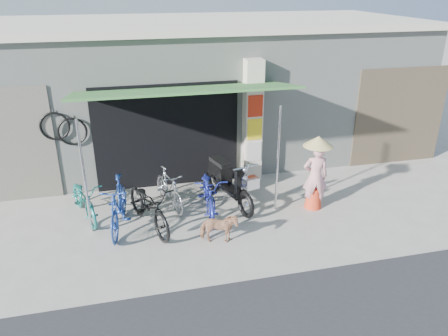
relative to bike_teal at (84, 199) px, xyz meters
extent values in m
plane|color=#B1AA9F|center=(3.13, -1.38, -0.43)|extent=(80.00, 80.00, 0.00)
cube|color=#ABB0A8|center=(3.13, 3.72, 1.32)|extent=(12.00, 5.00, 3.50)
cube|color=beige|center=(3.13, 3.72, 3.15)|extent=(12.30, 5.30, 0.16)
cube|color=black|center=(1.93, 1.20, 0.82)|extent=(3.40, 0.06, 2.50)
cube|color=black|center=(1.93, 1.21, 0.12)|extent=(3.06, 0.04, 1.10)
torus|color=black|center=(-0.17, 1.16, 1.12)|extent=(0.65, 0.05, 0.65)
cylinder|color=silver|center=(-0.17, 1.18, 1.44)|extent=(0.02, 0.02, 0.12)
torus|color=black|center=(-0.52, 1.16, 1.27)|extent=(0.65, 0.05, 0.65)
cylinder|color=silver|center=(-0.52, 1.18, 1.59)|extent=(0.02, 0.02, 0.12)
cube|color=beige|center=(3.98, 1.07, 1.07)|extent=(0.42, 0.42, 3.00)
cube|color=red|center=(3.98, 0.85, 1.52)|extent=(0.36, 0.02, 0.52)
cube|color=yellow|center=(3.98, 0.85, 0.95)|extent=(0.36, 0.02, 0.52)
cube|color=beige|center=(3.98, 0.85, 0.39)|extent=(0.36, 0.02, 0.50)
cube|color=#33692F|center=(2.23, 0.27, 2.12)|extent=(4.60, 1.88, 0.35)
cylinder|color=silver|center=(0.13, -0.63, 0.75)|extent=(0.05, 0.05, 2.36)
cylinder|color=silver|center=(4.03, -0.63, 0.75)|extent=(0.05, 0.05, 2.36)
cube|color=brown|center=(8.13, 1.21, 0.87)|extent=(2.60, 0.06, 2.60)
imported|color=#197269|center=(0.00, 0.00, 0.00)|extent=(1.06, 1.74, 0.86)
imported|color=navy|center=(0.70, -0.65, 0.10)|extent=(0.78, 1.82, 1.06)
imported|color=black|center=(1.29, -0.74, 0.06)|extent=(1.23, 1.99, 0.99)
imported|color=#9FA0A4|center=(1.79, 0.04, 0.02)|extent=(0.79, 1.55, 0.90)
imported|color=navy|center=(2.59, -0.45, 0.06)|extent=(0.85, 1.93, 0.98)
imported|color=tan|center=(2.53, -1.62, -0.12)|extent=(0.79, 0.50, 0.62)
torus|color=black|center=(3.30, -0.79, -0.13)|extent=(0.26, 0.60, 0.59)
torus|color=black|center=(2.92, 0.61, -0.13)|extent=(0.26, 0.60, 0.59)
cube|color=black|center=(3.11, -0.09, -0.05)|extent=(0.52, 1.09, 0.11)
cube|color=black|center=(3.00, 0.29, 0.20)|extent=(0.44, 0.67, 0.38)
cube|color=black|center=(3.00, 0.29, 0.43)|extent=(0.42, 0.67, 0.10)
cube|color=black|center=(3.24, -0.58, 0.26)|extent=(0.27, 0.17, 0.63)
cylinder|color=silver|center=(3.29, -0.76, 0.71)|extent=(0.57, 0.19, 0.04)
cube|color=silver|center=(3.35, -0.96, 0.44)|extent=(0.34, 0.29, 0.22)
imported|color=pink|center=(4.88, -0.72, 0.31)|extent=(0.61, 0.46, 1.49)
cone|color=red|center=(4.88, -0.72, -0.20)|extent=(0.38, 0.38, 0.46)
cone|color=#D6BC73|center=(4.88, -0.72, 1.13)|extent=(0.64, 0.64, 0.22)
camera|label=1|loc=(0.95, -8.59, 4.22)|focal=35.00mm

